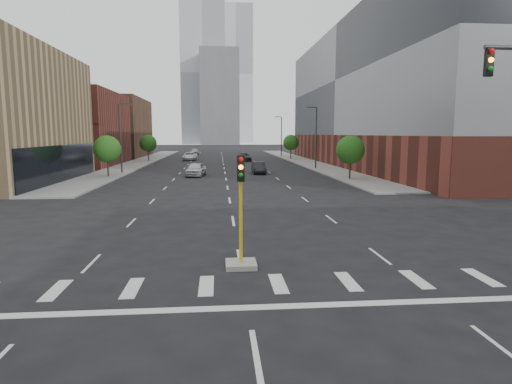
{
  "coord_description": "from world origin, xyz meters",
  "views": [
    {
      "loc": [
        -0.83,
        -7.24,
        5.19
      ],
      "look_at": [
        0.89,
        12.41,
        2.5
      ],
      "focal_mm": 30.0,
      "sensor_mm": 36.0,
      "label": 1
    }
  ],
  "objects": [
    {
      "name": "building_left_far_a",
      "position": [
        -27.5,
        66.0,
        6.0
      ],
      "size": [
        20.0,
        22.0,
        12.0
      ],
      "primitive_type": "cube",
      "color": "brown",
      "rests_on": "ground"
    },
    {
      "name": "car_deep_right",
      "position": [
        4.1,
        74.67,
        0.78
      ],
      "size": [
        2.62,
        5.56,
        1.57
      ],
      "primitive_type": "imported",
      "rotation": [
        0.0,
        0.0,
        0.08
      ],
      "color": "black",
      "rests_on": "ground"
    },
    {
      "name": "building_left_far_b",
      "position": [
        -27.5,
        92.0,
        6.5
      ],
      "size": [
        20.0,
        24.0,
        13.0
      ],
      "primitive_type": "cube",
      "color": "brown",
      "rests_on": "ground"
    },
    {
      "name": "streetlight_left",
      "position": [
        -13.41,
        50.0,
        5.01
      ],
      "size": [
        1.6,
        0.22,
        9.07
      ],
      "color": "#2D2D30",
      "rests_on": "ground"
    },
    {
      "name": "car_near_left",
      "position": [
        -3.64,
        45.79,
        0.85
      ],
      "size": [
        2.66,
        5.23,
        1.7
      ],
      "primitive_type": "imported",
      "rotation": [
        0.0,
        0.0,
        -0.13
      ],
      "color": "silver",
      "rests_on": "ground"
    },
    {
      "name": "sidewalk_left_far",
      "position": [
        -15.0,
        74.0,
        0.07
      ],
      "size": [
        5.0,
        92.0,
        0.15
      ],
      "primitive_type": "cube",
      "color": "gray",
      "rests_on": "ground"
    },
    {
      "name": "tree_left_near",
      "position": [
        -14.0,
        45.0,
        3.39
      ],
      "size": [
        3.2,
        3.2,
        4.85
      ],
      "color": "#382619",
      "rests_on": "ground"
    },
    {
      "name": "median_traffic_signal",
      "position": [
        0.0,
        8.97,
        0.97
      ],
      "size": [
        1.2,
        1.2,
        4.4
      ],
      "color": "#999993",
      "rests_on": "ground"
    },
    {
      "name": "car_distant",
      "position": [
        -6.81,
        100.71,
        0.81
      ],
      "size": [
        2.67,
        5.0,
        1.62
      ],
      "primitive_type": "imported",
      "rotation": [
        0.0,
        0.0,
        0.17
      ],
      "color": "#ADADB2",
      "rests_on": "ground"
    },
    {
      "name": "tree_right_near",
      "position": [
        14.0,
        40.0,
        3.39
      ],
      "size": [
        3.2,
        3.2,
        4.85
      ],
      "color": "#382619",
      "rests_on": "ground"
    },
    {
      "name": "tree_right_far",
      "position": [
        14.0,
        80.0,
        3.39
      ],
      "size": [
        3.2,
        3.2,
        4.85
      ],
      "color": "#382619",
      "rests_on": "ground"
    },
    {
      "name": "car_far_left",
      "position": [
        -6.44,
        77.85,
        0.81
      ],
      "size": [
        2.74,
        5.86,
        1.62
      ],
      "primitive_type": "imported",
      "rotation": [
        0.0,
        0.0,
        -0.01
      ],
      "color": "white",
      "rests_on": "ground"
    },
    {
      "name": "tower_right",
      "position": [
        10.0,
        260.0,
        40.0
      ],
      "size": [
        20.0,
        20.0,
        80.0
      ],
      "primitive_type": "cube",
      "color": "#B2B7BC",
      "rests_on": "ground"
    },
    {
      "name": "tower_mid",
      "position": [
        0.0,
        200.0,
        22.0
      ],
      "size": [
        18.0,
        18.0,
        44.0
      ],
      "primitive_type": "cube",
      "color": "slate",
      "rests_on": "ground"
    },
    {
      "name": "streetlight_right_b",
      "position": [
        13.41,
        90.0,
        5.01
      ],
      "size": [
        1.6,
        0.22,
        9.07
      ],
      "color": "#2D2D30",
      "rests_on": "ground"
    },
    {
      "name": "building_right_main",
      "position": [
        29.5,
        60.0,
        11.0
      ],
      "size": [
        24.0,
        70.0,
        22.0
      ],
      "color": "brown",
      "rests_on": "ground"
    },
    {
      "name": "streetlight_right_a",
      "position": [
        13.41,
        55.0,
        5.01
      ],
      "size": [
        1.6,
        0.22,
        9.07
      ],
      "color": "#2D2D30",
      "rests_on": "ground"
    },
    {
      "name": "tower_left",
      "position": [
        -8.0,
        220.0,
        35.0
      ],
      "size": [
        22.0,
        22.0,
        70.0
      ],
      "primitive_type": "cube",
      "color": "#B2B7BC",
      "rests_on": "ground"
    },
    {
      "name": "sidewalk_right_far",
      "position": [
        15.0,
        74.0,
        0.07
      ],
      "size": [
        5.0,
        92.0,
        0.15
      ],
      "primitive_type": "cube",
      "color": "gray",
      "rests_on": "ground"
    },
    {
      "name": "tree_left_far",
      "position": [
        -14.0,
        75.0,
        3.39
      ],
      "size": [
        3.2,
        3.2,
        4.85
      ],
      "color": "#382619",
      "rests_on": "ground"
    },
    {
      "name": "car_mid_right",
      "position": [
        4.42,
        48.7,
        0.77
      ],
      "size": [
        1.63,
        4.66,
        1.53
      ],
      "primitive_type": "imported",
      "rotation": [
        0.0,
        0.0,
        0.0
      ],
      "color": "black",
      "rests_on": "ground"
    }
  ]
}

